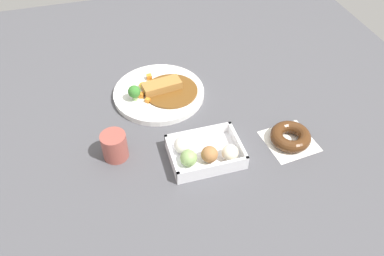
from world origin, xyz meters
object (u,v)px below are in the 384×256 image
Objects in this scene: donut_box at (204,153)px; curry_plate at (159,92)px; coffee_mug at (115,146)px; chocolate_ring_donut at (290,137)px.

curry_plate is at bearing 101.20° from donut_box.
coffee_mug reaches higher than donut_box.
chocolate_ring_donut is at bearing -9.65° from coffee_mug.
donut_box is (0.06, -0.29, 0.01)m from curry_plate.
coffee_mug reaches higher than chocolate_ring_donut.
donut_box is 0.24m from coffee_mug.
curry_plate is 0.42m from chocolate_ring_donut.
coffee_mug is (-0.17, -0.21, 0.02)m from curry_plate.
curry_plate reaches higher than chocolate_ring_donut.
donut_box is at bearing 178.91° from chocolate_ring_donut.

